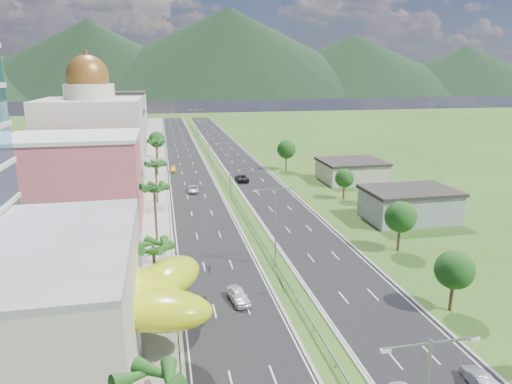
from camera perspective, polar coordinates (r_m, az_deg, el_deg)
ground at (r=53.33m, az=5.10°, el=-13.63°), size 500.00×500.00×0.00m
road_left at (r=137.31m, az=-8.83°, el=3.99°), size 11.00×260.00×0.04m
road_right at (r=138.83m, az=-2.63°, el=4.27°), size 11.00×260.00×0.04m
sidewalk_left at (r=137.18m, az=-12.81°, el=3.80°), size 7.00×260.00×0.12m
median_guardrail at (r=120.19m, az=-4.79°, el=2.87°), size 0.10×216.06×0.76m
streetlight_median_b at (r=59.53m, az=2.48°, el=-3.41°), size 6.04×0.25×11.00m
streetlight_median_c at (r=97.61m, az=-3.27°, el=3.79°), size 6.04×0.25×11.00m
streetlight_median_d at (r=141.72m, az=-6.01°, el=7.17°), size 6.04×0.25×11.00m
streetlight_median_e at (r=186.26m, az=-7.45°, el=8.94°), size 6.04×0.25×11.00m
lime_canopy at (r=45.97m, az=-18.37°, el=-12.29°), size 18.00×15.00×7.40m
pink_shophouse at (r=80.07m, az=-21.48°, el=0.88°), size 20.00×15.00×15.00m
domed_building at (r=101.74m, az=-19.63°, el=6.04°), size 20.00×20.00×28.70m
midrise_grey at (r=126.66m, az=-17.61°, el=6.23°), size 16.00×15.00×16.00m
midrise_beige at (r=148.57m, az=-16.77°, el=6.88°), size 16.00×15.00×13.00m
midrise_white at (r=171.07m, az=-16.23°, el=8.73°), size 16.00×15.00×18.00m
shed_near at (r=84.60m, az=18.57°, el=-1.66°), size 15.00×10.00×5.00m
shed_far at (r=111.49m, az=11.81°, el=2.50°), size 14.00×12.00×4.40m
palm_tree_b at (r=50.26m, az=-12.71°, el=-6.91°), size 3.60×3.60×8.10m
palm_tree_c at (r=68.90m, az=-12.61°, el=0.28°), size 3.60×3.60×9.60m
palm_tree_d at (r=91.55m, az=-12.46°, el=3.23°), size 3.60×3.60×8.60m
palm_tree_e at (r=116.06m, az=-12.41°, el=6.01°), size 3.60×3.60×9.40m
leafy_tree_lfar at (r=141.19m, az=-12.30°, el=6.41°), size 4.90×4.90×8.05m
leafy_tree_ra at (r=53.91m, az=23.56°, el=-8.93°), size 4.20×4.20×6.90m
leafy_tree_rb at (r=68.71m, az=17.62°, el=-2.99°), size 4.55×4.55×7.47m
leafy_tree_rc at (r=94.48m, az=11.00°, el=1.69°), size 3.85×3.85×6.33m
leafy_tree_rd at (r=120.80m, az=3.81°, el=5.34°), size 4.90×4.90×8.05m
mountain_ridge at (r=500.94m, az=-3.29°, el=11.86°), size 860.00×140.00×90.00m
car_white_near_left at (r=52.97m, az=-2.21°, el=-12.81°), size 2.50×4.70×1.52m
car_dark_left at (r=50.90m, az=-7.14°, el=-14.23°), size 2.03×4.38×1.39m
car_silver_mid_left at (r=99.81m, az=-7.83°, el=0.37°), size 2.57×5.02×1.36m
car_yellow_far_left at (r=121.42m, az=-10.33°, el=2.81°), size 1.83×4.24×1.22m
car_silver_right at (r=44.63m, az=26.19°, el=-20.38°), size 1.98×4.27×1.36m
car_dark_far_right at (r=108.97m, az=-1.79°, el=1.79°), size 2.66×5.71×1.58m
motorcycle at (r=60.85m, az=-5.81°, el=-9.25°), size 0.80×1.89×1.17m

